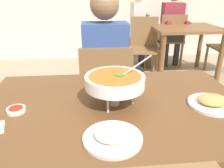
# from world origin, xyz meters

# --- Properties ---
(dining_table_main) EXTENTS (1.39, 0.90, 0.76)m
(dining_table_main) POSITION_xyz_m (0.00, 0.00, 0.66)
(dining_table_main) COLOR brown
(dining_table_main) RESTS_ON ground_plane
(chair_diner_main) EXTENTS (0.44, 0.44, 0.90)m
(chair_diner_main) POSITION_xyz_m (-0.00, 0.74, 0.51)
(chair_diner_main) COLOR brown
(chair_diner_main) RESTS_ON ground_plane
(diner_main) EXTENTS (0.40, 0.45, 1.31)m
(diner_main) POSITION_xyz_m (0.00, 0.77, 0.75)
(diner_main) COLOR #2D2D38
(diner_main) RESTS_ON ground_plane
(curry_bowl) EXTENTS (0.33, 0.30, 0.26)m
(curry_bowl) POSITION_xyz_m (0.00, 0.00, 0.89)
(curry_bowl) COLOR silver
(curry_bowl) RESTS_ON dining_table_main
(rice_plate) EXTENTS (0.24, 0.24, 0.06)m
(rice_plate) POSITION_xyz_m (-0.04, -0.29, 0.78)
(rice_plate) COLOR white
(rice_plate) RESTS_ON dining_table_main
(appetizer_plate) EXTENTS (0.24, 0.24, 0.06)m
(appetizer_plate) POSITION_xyz_m (0.50, -0.06, 0.78)
(appetizer_plate) COLOR white
(appetizer_plate) RESTS_ON dining_table_main
(sauce_dish) EXTENTS (0.09, 0.09, 0.02)m
(sauce_dish) POSITION_xyz_m (-0.49, -0.03, 0.77)
(sauce_dish) COLOR white
(sauce_dish) RESTS_ON dining_table_main
(dining_table_far) EXTENTS (1.00, 0.80, 0.76)m
(dining_table_far) POSITION_xyz_m (1.33, 2.28, 0.63)
(dining_table_far) COLOR brown
(dining_table_far) RESTS_ON ground_plane
(chair_bg_left) EXTENTS (0.45, 0.45, 0.90)m
(chair_bg_left) POSITION_xyz_m (0.73, 2.82, 0.51)
(chair_bg_left) COLOR brown
(chair_bg_left) RESTS_ON ground_plane
(chair_bg_middle) EXTENTS (0.47, 0.47, 0.90)m
(chair_bg_middle) POSITION_xyz_m (1.28, 2.75, 0.51)
(chair_bg_middle) COLOR brown
(chair_bg_middle) RESTS_ON ground_plane
(chair_bg_right) EXTENTS (0.50, 0.50, 0.90)m
(chair_bg_right) POSITION_xyz_m (0.71, 2.33, 0.51)
(chair_bg_right) COLOR brown
(chair_bg_right) RESTS_ON ground_plane
(patron_bg_left) EXTENTS (0.45, 0.40, 1.31)m
(patron_bg_left) POSITION_xyz_m (0.73, 2.83, 0.75)
(patron_bg_left) COLOR #2D2D38
(patron_bg_left) RESTS_ON ground_plane
(patron_bg_middle) EXTENTS (0.40, 0.45, 1.31)m
(patron_bg_middle) POSITION_xyz_m (1.31, 2.81, 0.75)
(patron_bg_middle) COLOR #2D2D38
(patron_bg_middle) RESTS_ON ground_plane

